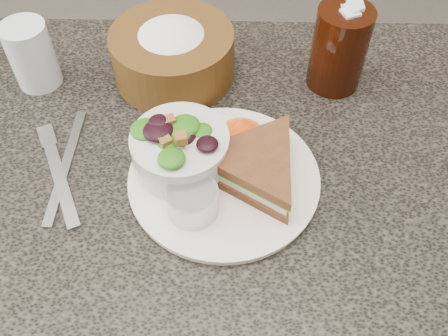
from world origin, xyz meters
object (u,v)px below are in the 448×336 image
(dressing_ramekin, at_px, (192,201))
(bread_basket, at_px, (172,48))
(dinner_plate, at_px, (224,179))
(salad_bowl, at_px, (180,146))
(dining_table, at_px, (200,281))
(cola_glass, at_px, (340,45))
(sandwich, at_px, (255,166))
(water_glass, at_px, (32,55))

(dressing_ramekin, relative_size, bread_basket, 0.34)
(dinner_plate, relative_size, salad_bowl, 1.96)
(dining_table, bearing_deg, salad_bowl, -153.97)
(cola_glass, bearing_deg, dining_table, -140.53)
(dressing_ramekin, bearing_deg, dinner_plate, 54.69)
(bread_basket, height_order, cola_glass, cola_glass)
(salad_bowl, xyz_separation_m, bread_basket, (-0.03, 0.20, 0.01))
(sandwich, bearing_deg, cola_glass, 90.13)
(dining_table, height_order, salad_bowl, salad_bowl)
(bread_basket, bearing_deg, dressing_ramekin, -80.29)
(salad_bowl, distance_m, dressing_ramekin, 0.08)
(sandwich, bearing_deg, bread_basket, 152.33)
(dining_table, height_order, cola_glass, cola_glass)
(dining_table, bearing_deg, dinner_plate, -27.81)
(dinner_plate, distance_m, sandwich, 0.05)
(dressing_ramekin, xyz_separation_m, water_glass, (-0.27, 0.26, 0.02))
(water_glass, bearing_deg, dinner_plate, -33.27)
(water_glass, bearing_deg, sandwich, -30.04)
(dining_table, distance_m, cola_glass, 0.54)
(cola_glass, bearing_deg, salad_bowl, -141.03)
(salad_bowl, height_order, cola_glass, cola_glass)
(sandwich, distance_m, water_glass, 0.41)
(salad_bowl, bearing_deg, bread_basket, 97.69)
(dining_table, distance_m, salad_bowl, 0.43)
(dinner_plate, xyz_separation_m, bread_basket, (-0.09, 0.22, 0.05))
(dinner_plate, xyz_separation_m, salad_bowl, (-0.06, 0.02, 0.04))
(dinner_plate, xyz_separation_m, dressing_ramekin, (-0.04, -0.06, 0.03))
(bread_basket, xyz_separation_m, water_glass, (-0.22, -0.02, -0.00))
(dining_table, xyz_separation_m, bread_basket, (-0.04, 0.20, 0.43))
(salad_bowl, bearing_deg, dressing_ramekin, -75.12)
(dining_table, bearing_deg, water_glass, 145.75)
(dining_table, height_order, sandwich, sandwich)
(sandwich, distance_m, dressing_ramekin, 0.10)
(dining_table, xyz_separation_m, cola_glass, (0.23, 0.19, 0.45))
(dinner_plate, relative_size, cola_glass, 1.79)
(dining_table, distance_m, bread_basket, 0.48)
(dining_table, bearing_deg, cola_glass, 39.47)
(sandwich, bearing_deg, dinner_plate, -148.37)
(dinner_plate, distance_m, dressing_ramekin, 0.07)
(sandwich, distance_m, cola_glass, 0.25)
(dinner_plate, height_order, water_glass, water_glass)
(dining_table, xyz_separation_m, dinner_plate, (0.05, -0.03, 0.38))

